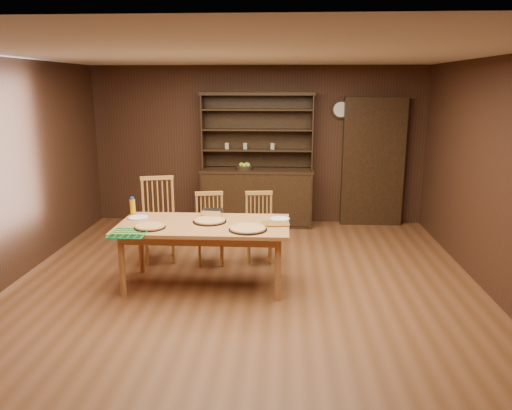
# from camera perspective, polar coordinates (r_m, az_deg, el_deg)

# --- Properties ---
(floor) EXTENTS (6.00, 6.00, 0.00)m
(floor) POSITION_cam_1_polar(r_m,az_deg,el_deg) (5.81, -1.40, -9.62)
(floor) COLOR brown
(floor) RESTS_ON ground
(room_shell) EXTENTS (6.00, 6.00, 6.00)m
(room_shell) POSITION_cam_1_polar(r_m,az_deg,el_deg) (5.39, -1.50, 5.99)
(room_shell) COLOR silver
(room_shell) RESTS_ON floor
(china_hutch) EXTENTS (1.84, 0.52, 2.17)m
(china_hutch) POSITION_cam_1_polar(r_m,az_deg,el_deg) (8.27, 0.12, 1.76)
(china_hutch) COLOR black
(china_hutch) RESTS_ON floor
(doorway) EXTENTS (1.00, 0.18, 2.10)m
(doorway) POSITION_cam_1_polar(r_m,az_deg,el_deg) (8.44, 13.21, 4.79)
(doorway) COLOR black
(doorway) RESTS_ON floor
(wall_clock) EXTENTS (0.30, 0.05, 0.30)m
(wall_clock) POSITION_cam_1_polar(r_m,az_deg,el_deg) (8.34, 9.67, 10.72)
(wall_clock) COLOR black
(wall_clock) RESTS_ON room_shell
(dining_table) EXTENTS (1.94, 0.97, 0.75)m
(dining_table) POSITION_cam_1_polar(r_m,az_deg,el_deg) (5.74, -5.97, -2.87)
(dining_table) COLOR #A56D39
(dining_table) RESTS_ON floor
(chair_left) EXTENTS (0.55, 0.54, 1.11)m
(chair_left) POSITION_cam_1_polar(r_m,az_deg,el_deg) (6.75, -11.07, -1.25)
(chair_left) COLOR #BC8440
(chair_left) RESTS_ON floor
(chair_center) EXTENTS (0.44, 0.43, 0.93)m
(chair_center) POSITION_cam_1_polar(r_m,az_deg,el_deg) (6.55, -5.27, -2.40)
(chair_center) COLOR #BC8440
(chair_center) RESTS_ON floor
(chair_right) EXTENTS (0.42, 0.40, 0.92)m
(chair_right) POSITION_cam_1_polar(r_m,az_deg,el_deg) (6.59, 0.38, -2.28)
(chair_right) COLOR #BC8440
(chair_right) RESTS_ON floor
(pizza_left) EXTENTS (0.35, 0.35, 0.04)m
(pizza_left) POSITION_cam_1_polar(r_m,az_deg,el_deg) (5.63, -12.05, -2.42)
(pizza_left) COLOR black
(pizza_left) RESTS_ON dining_table
(pizza_right) EXTENTS (0.42, 0.42, 0.04)m
(pizza_right) POSITION_cam_1_polar(r_m,az_deg,el_deg) (5.43, -0.94, -2.71)
(pizza_right) COLOR black
(pizza_right) RESTS_ON dining_table
(pizza_center) EXTENTS (0.39, 0.39, 0.04)m
(pizza_center) POSITION_cam_1_polar(r_m,az_deg,el_deg) (5.77, -5.32, -1.79)
(pizza_center) COLOR black
(pizza_center) RESTS_ON dining_table
(cooling_rack) EXTENTS (0.39, 0.39, 0.02)m
(cooling_rack) POSITION_cam_1_polar(r_m,az_deg,el_deg) (5.46, -14.39, -3.14)
(cooling_rack) COLOR #0B923B
(cooling_rack) RESTS_ON dining_table
(plate_left) EXTENTS (0.25, 0.25, 0.02)m
(plate_left) POSITION_cam_1_polar(r_m,az_deg,el_deg) (6.07, -13.31, -1.40)
(plate_left) COLOR white
(plate_left) RESTS_ON dining_table
(plate_right) EXTENTS (0.24, 0.24, 0.02)m
(plate_right) POSITION_cam_1_polar(r_m,az_deg,el_deg) (5.86, 2.71, -1.59)
(plate_right) COLOR white
(plate_right) RESTS_ON dining_table
(foil_dish) EXTENTS (0.24, 0.18, 0.09)m
(foil_dish) POSITION_cam_1_polar(r_m,az_deg,el_deg) (5.98, -5.06, -0.92)
(foil_dish) COLOR silver
(foil_dish) RESTS_ON dining_table
(juice_bottle) EXTENTS (0.06, 0.06, 0.22)m
(juice_bottle) POSITION_cam_1_polar(r_m,az_deg,el_deg) (6.21, -13.91, -0.19)
(juice_bottle) COLOR orange
(juice_bottle) RESTS_ON dining_table
(pot_holder_a) EXTENTS (0.23, 0.23, 0.02)m
(pot_holder_a) POSITION_cam_1_polar(r_m,az_deg,el_deg) (5.66, 2.72, -2.15)
(pot_holder_a) COLOR red
(pot_holder_a) RESTS_ON dining_table
(pot_holder_b) EXTENTS (0.23, 0.23, 0.02)m
(pot_holder_b) POSITION_cam_1_polar(r_m,az_deg,el_deg) (5.65, 1.75, -2.17)
(pot_holder_b) COLOR red
(pot_holder_b) RESTS_ON dining_table
(fruit_bowl) EXTENTS (0.28, 0.28, 0.12)m
(fruit_bowl) POSITION_cam_1_polar(r_m,az_deg,el_deg) (8.14, -1.31, 4.36)
(fruit_bowl) COLOR black
(fruit_bowl) RESTS_ON china_hutch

